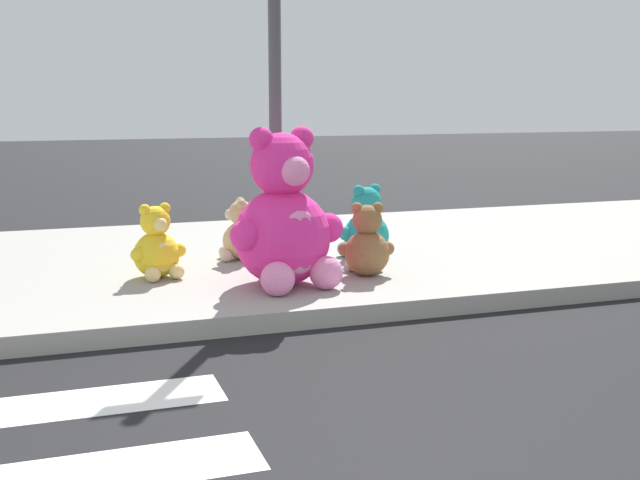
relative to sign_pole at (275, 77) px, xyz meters
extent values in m
cube|color=#9E9B93|center=(-1.00, 0.80, -1.77)|extent=(28.00, 4.40, 0.15)
cylinder|color=#4C4C51|center=(0.00, 0.00, -0.10)|extent=(0.11, 0.11, 3.20)
sphere|color=#F22D93|center=(-0.10, -0.55, -1.30)|extent=(0.79, 0.79, 0.79)
ellipsoid|color=pink|center=(-0.05, -0.83, -1.30)|extent=(0.46, 0.25, 0.52)
sphere|color=#F22D93|center=(-0.10, -0.55, -0.71)|extent=(0.52, 0.52, 0.52)
sphere|color=pink|center=(-0.06, -0.77, -0.74)|extent=(0.24, 0.24, 0.24)
sphere|color=#F22D93|center=(0.08, -0.51, -0.50)|extent=(0.20, 0.20, 0.20)
sphere|color=#F22D93|center=(0.29, -0.57, -1.24)|extent=(0.25, 0.25, 0.25)
sphere|color=pink|center=(0.18, -0.84, -1.56)|extent=(0.27, 0.27, 0.27)
sphere|color=#F22D93|center=(-0.28, -0.58, -0.50)|extent=(0.20, 0.20, 0.20)
sphere|color=#F22D93|center=(-0.45, -0.72, -1.24)|extent=(0.25, 0.25, 0.25)
sphere|color=pink|center=(-0.25, -0.92, -1.56)|extent=(0.27, 0.27, 0.27)
sphere|color=yellow|center=(-1.05, 0.05, -1.50)|extent=(0.39, 0.39, 0.39)
ellipsoid|color=#F0DB80|center=(-1.02, -0.09, -1.50)|extent=(0.23, 0.14, 0.25)
sphere|color=yellow|center=(-1.05, 0.05, -1.21)|extent=(0.26, 0.26, 0.26)
sphere|color=#F0DB80|center=(-1.03, -0.06, -1.22)|extent=(0.12, 0.12, 0.12)
sphere|color=yellow|center=(-0.97, 0.07, -1.11)|extent=(0.10, 0.10, 0.10)
sphere|color=yellow|center=(-0.86, 0.05, -1.47)|extent=(0.12, 0.12, 0.12)
sphere|color=#F0DB80|center=(-0.91, -0.09, -1.63)|extent=(0.13, 0.13, 0.13)
sphere|color=yellow|center=(-1.14, 0.02, -1.11)|extent=(0.10, 0.10, 0.10)
sphere|color=yellow|center=(-1.22, -0.05, -1.47)|extent=(0.12, 0.12, 0.12)
sphere|color=#F0DB80|center=(-1.12, -0.14, -1.63)|extent=(0.13, 0.13, 0.13)
sphere|color=olive|center=(0.68, -0.47, -1.50)|extent=(0.39, 0.39, 0.39)
ellipsoid|color=tan|center=(0.71, -0.33, -1.50)|extent=(0.23, 0.14, 0.25)
sphere|color=olive|center=(0.68, -0.47, -1.21)|extent=(0.26, 0.26, 0.26)
sphere|color=tan|center=(0.71, -0.36, -1.22)|extent=(0.12, 0.12, 0.12)
sphere|color=olive|center=(0.59, -0.44, -1.11)|extent=(0.10, 0.10, 0.10)
sphere|color=olive|center=(0.51, -0.37, -1.47)|extent=(0.12, 0.12, 0.12)
sphere|color=tan|center=(0.62, -0.28, -1.63)|extent=(0.13, 0.13, 0.13)
sphere|color=olive|center=(0.77, -0.49, -1.11)|extent=(0.10, 0.10, 0.10)
sphere|color=olive|center=(0.87, -0.46, -1.47)|extent=(0.12, 0.12, 0.12)
sphere|color=tan|center=(0.82, -0.33, -1.63)|extent=(0.13, 0.13, 0.13)
sphere|color=tan|center=(-0.19, 0.56, -1.52)|extent=(0.36, 0.36, 0.36)
ellipsoid|color=beige|center=(-0.32, 0.58, -1.52)|extent=(0.11, 0.21, 0.23)
sphere|color=tan|center=(-0.19, 0.56, -1.25)|extent=(0.24, 0.24, 0.24)
sphere|color=beige|center=(-0.29, 0.58, -1.26)|extent=(0.11, 0.11, 0.11)
sphere|color=tan|center=(-0.20, 0.48, -1.16)|extent=(0.09, 0.09, 0.09)
sphere|color=tan|center=(-0.26, 0.40, -1.49)|extent=(0.11, 0.11, 0.11)
sphere|color=beige|center=(-0.36, 0.49, -1.64)|extent=(0.12, 0.12, 0.12)
sphere|color=tan|center=(-0.18, 0.64, -1.16)|extent=(0.09, 0.09, 0.09)
sphere|color=tan|center=(-0.20, 0.74, -1.49)|extent=(0.11, 0.11, 0.11)
sphere|color=beige|center=(-0.32, 0.68, -1.64)|extent=(0.12, 0.12, 0.12)
sphere|color=#B28CD8|center=(0.40, 0.95, -1.54)|extent=(0.31, 0.31, 0.31)
ellipsoid|color=silver|center=(0.29, 0.97, -1.54)|extent=(0.10, 0.18, 0.20)
sphere|color=#B28CD8|center=(0.40, 0.95, -1.31)|extent=(0.20, 0.20, 0.20)
sphere|color=silver|center=(0.31, 0.97, -1.32)|extent=(0.09, 0.09, 0.09)
sphere|color=#B28CD8|center=(0.39, 0.88, -1.23)|extent=(0.08, 0.08, 0.08)
sphere|color=#B28CD8|center=(0.33, 0.81, -1.52)|extent=(0.10, 0.10, 0.10)
sphere|color=silver|center=(0.25, 0.89, -1.64)|extent=(0.11, 0.11, 0.11)
sphere|color=#B28CD8|center=(0.41, 1.02, -1.23)|extent=(0.08, 0.08, 0.08)
sphere|color=#B28CD8|center=(0.39, 1.10, -1.52)|extent=(0.10, 0.10, 0.10)
sphere|color=silver|center=(0.29, 1.06, -1.64)|extent=(0.11, 0.11, 0.11)
sphere|color=teal|center=(0.96, 0.24, -1.48)|extent=(0.44, 0.44, 0.44)
ellipsoid|color=#7BBFBC|center=(0.92, 0.39, -1.48)|extent=(0.26, 0.16, 0.28)
sphere|color=teal|center=(0.96, 0.24, -1.16)|extent=(0.29, 0.29, 0.29)
sphere|color=#7BBFBC|center=(0.93, 0.36, -1.17)|extent=(0.13, 0.13, 0.13)
sphere|color=teal|center=(0.87, 0.22, -1.04)|extent=(0.11, 0.11, 0.11)
sphere|color=teal|center=(0.75, 0.24, -1.45)|extent=(0.14, 0.14, 0.14)
sphere|color=#7BBFBC|center=(0.79, 0.39, -1.62)|extent=(0.15, 0.15, 0.15)
sphere|color=teal|center=(1.06, 0.27, -1.04)|extent=(0.11, 0.11, 0.11)
sphere|color=teal|center=(1.14, 0.36, -1.45)|extent=(0.14, 0.14, 0.14)
sphere|color=#7BBFBC|center=(1.02, 0.46, -1.62)|extent=(0.15, 0.15, 0.15)
camera|label=1|loc=(-1.91, -6.81, -0.16)|focal=45.32mm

